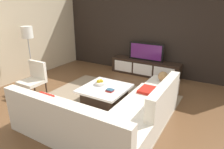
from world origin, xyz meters
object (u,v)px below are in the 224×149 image
object	(u,v)px
sectional_couch	(106,117)
floor_lamp	(27,36)
fruit_bowl	(101,83)
decorative_ball	(163,76)
television	(146,52)
media_console	(145,68)
ottoman	(162,88)
accent_chair_near	(34,77)
book_stack	(110,90)
coffee_table	(105,94)

from	to	relation	value
sectional_couch	floor_lamp	distance (m)	3.41
fruit_bowl	decorative_ball	xyz separation A→B (m)	(1.25, 0.94, 0.10)
television	sectional_couch	distance (m)	3.34
media_console	fruit_bowl	distance (m)	2.23
ottoman	decorative_ball	distance (m)	0.33
accent_chair_near	book_stack	world-z (taller)	accent_chair_near
television	floor_lamp	size ratio (longest dim) A/B	0.69
book_stack	floor_lamp	bearing A→B (deg)	178.45
floor_lamp	book_stack	xyz separation A→B (m)	(2.69, -0.07, -0.98)
floor_lamp	television	bearing A→B (deg)	42.43
coffee_table	accent_chair_near	xyz separation A→B (m)	(-1.76, -0.55, 0.29)
sectional_couch	floor_lamp	size ratio (longest dim) A/B	1.50
sectional_couch	floor_lamp	world-z (taller)	floor_lamp
media_console	coffee_table	bearing A→B (deg)	-92.49
sectional_couch	book_stack	size ratio (longest dim) A/B	15.19
coffee_table	book_stack	world-z (taller)	book_stack
television	coffee_table	bearing A→B (deg)	-92.49
ottoman	fruit_bowl	bearing A→B (deg)	-143.15
accent_chair_near	floor_lamp	world-z (taller)	floor_lamp
floor_lamp	sectional_couch	bearing A→B (deg)	-16.24
fruit_bowl	media_console	bearing A→B (deg)	82.69
sectional_couch	coffee_table	bearing A→B (deg)	123.46
book_stack	sectional_couch	bearing A→B (deg)	-63.54
media_console	television	size ratio (longest dim) A/B	1.98
floor_lamp	book_stack	size ratio (longest dim) A/B	10.13
floor_lamp	decorative_ball	bearing A→B (deg)	17.06
coffee_table	fruit_bowl	bearing A→B (deg)	152.12
ottoman	book_stack	xyz separation A→B (m)	(-0.85, -1.16, 0.21)
media_console	ottoman	bearing A→B (deg)	-52.62
sectional_couch	decorative_ball	xyz separation A→B (m)	(0.43, 1.99, 0.23)
television	media_console	bearing A→B (deg)	-90.00
media_console	book_stack	size ratio (longest dim) A/B	13.80
coffee_table	decorative_ball	xyz separation A→B (m)	(1.07, 1.03, 0.32)
book_stack	accent_chair_near	bearing A→B (deg)	-167.86
sectional_couch	decorative_ball	world-z (taller)	sectional_couch
coffee_table	decorative_ball	size ratio (longest dim) A/B	4.28
accent_chair_near	decorative_ball	distance (m)	3.24
fruit_bowl	coffee_table	bearing A→B (deg)	-27.88
floor_lamp	ottoman	bearing A→B (deg)	17.06
sectional_couch	ottoman	world-z (taller)	sectional_couch
media_console	sectional_couch	size ratio (longest dim) A/B	0.91
floor_lamp	ottoman	distance (m)	3.89
floor_lamp	decorative_ball	distance (m)	3.80
media_console	fruit_bowl	xyz separation A→B (m)	(-0.28, -2.20, 0.18)
television	sectional_couch	xyz separation A→B (m)	(0.53, -3.26, -0.49)
television	decorative_ball	distance (m)	1.61
decorative_ball	book_stack	world-z (taller)	decorative_ball
sectional_couch	decorative_ball	size ratio (longest dim) A/B	9.90
coffee_table	sectional_couch	bearing A→B (deg)	-56.54
fruit_bowl	book_stack	bearing A→B (deg)	-29.08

